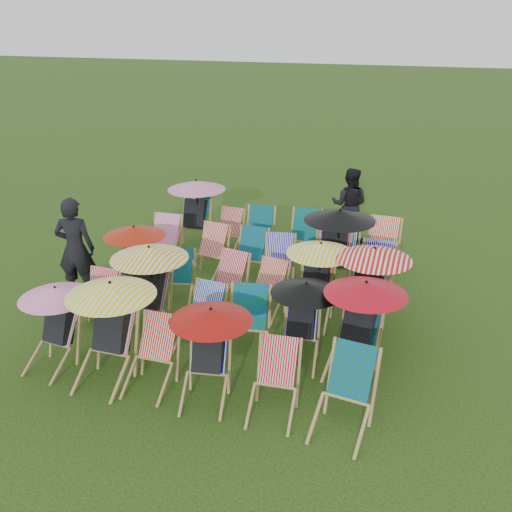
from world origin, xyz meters
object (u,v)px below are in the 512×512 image
(deckchair_29, at_px, (381,248))
(person_rear, at_px, (349,205))
(deckchair_5, at_px, (344,396))
(deckchair_0, at_px, (53,326))
(person_left, at_px, (75,249))

(deckchair_29, xyz_separation_m, person_rear, (-0.86, 1.49, 0.30))
(deckchair_5, bearing_deg, deckchair_29, 99.15)
(deckchair_0, height_order, person_left, person_left)
(deckchair_29, height_order, person_rear, person_rear)
(deckchair_5, bearing_deg, person_left, 165.43)
(deckchair_29, xyz_separation_m, person_left, (-4.82, -2.59, 0.40))
(deckchair_0, distance_m, deckchair_5, 4.01)
(deckchair_5, xyz_separation_m, deckchair_29, (-0.10, 4.62, 0.02))
(deckchair_0, height_order, person_rear, person_rear)
(deckchair_5, xyz_separation_m, person_left, (-4.92, 2.04, 0.42))
(person_left, height_order, person_rear, person_left)
(deckchair_5, xyz_separation_m, person_rear, (-0.96, 6.12, 0.32))
(deckchair_0, bearing_deg, deckchair_5, 4.64)
(deckchair_0, height_order, deckchair_29, deckchair_0)
(person_left, distance_m, person_rear, 5.69)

